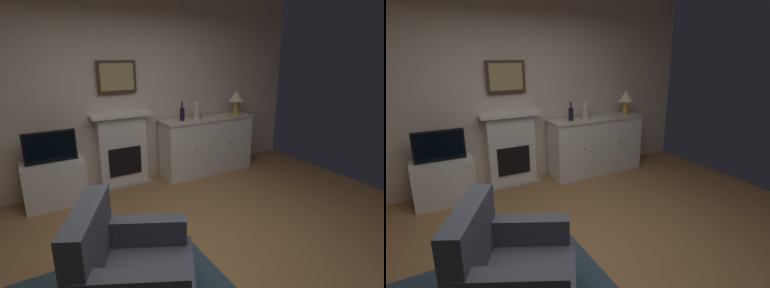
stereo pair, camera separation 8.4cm
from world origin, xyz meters
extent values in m
cube|color=#9E7042|center=(0.00, 0.00, -0.05)|extent=(6.36, 4.60, 0.10)
cube|color=beige|center=(0.00, 2.27, 1.43)|extent=(6.36, 0.06, 2.85)
cube|color=white|center=(0.00, 2.15, 0.53)|extent=(0.70, 0.18, 1.05)
cube|color=tan|center=(0.00, 2.05, 0.01)|extent=(0.77, 0.20, 0.03)
cube|color=black|center=(0.00, 2.05, 0.39)|extent=(0.48, 0.02, 0.42)
cube|color=white|center=(0.00, 2.12, 1.07)|extent=(0.87, 0.27, 0.05)
cube|color=#473323|center=(0.00, 2.19, 1.60)|extent=(0.55, 0.03, 0.45)
cube|color=tan|center=(0.00, 2.17, 1.60)|extent=(0.47, 0.01, 0.37)
cube|color=white|center=(1.37, 1.96, 0.45)|extent=(1.54, 0.45, 0.89)
cube|color=beige|center=(1.37, 1.96, 0.91)|extent=(1.57, 0.48, 0.03)
sphere|color=brown|center=(1.03, 1.73, 0.51)|extent=(0.02, 0.02, 0.02)
sphere|color=brown|center=(1.71, 1.73, 0.51)|extent=(0.02, 0.02, 0.02)
cylinder|color=#B79338|center=(1.95, 1.96, 1.03)|extent=(0.10, 0.10, 0.22)
cone|color=#EFE5C6|center=(1.95, 1.96, 1.23)|extent=(0.26, 0.26, 0.18)
cylinder|color=black|center=(0.91, 1.96, 1.02)|extent=(0.08, 0.08, 0.20)
cylinder|color=black|center=(0.91, 1.96, 1.17)|extent=(0.03, 0.03, 0.09)
cylinder|color=silver|center=(1.29, 1.94, 0.93)|extent=(0.06, 0.06, 0.00)
cylinder|color=silver|center=(1.29, 1.94, 0.97)|extent=(0.01, 0.01, 0.09)
cone|color=silver|center=(1.29, 1.94, 1.05)|extent=(0.07, 0.07, 0.07)
cylinder|color=silver|center=(1.40, 1.99, 0.93)|extent=(0.06, 0.06, 0.00)
cylinder|color=silver|center=(1.40, 1.99, 0.97)|extent=(0.01, 0.01, 0.09)
cone|color=silver|center=(1.40, 1.99, 1.05)|extent=(0.07, 0.07, 0.07)
cylinder|color=silver|center=(1.51, 1.98, 0.93)|extent=(0.06, 0.06, 0.00)
cylinder|color=silver|center=(1.51, 1.98, 0.97)|extent=(0.01, 0.01, 0.09)
cone|color=silver|center=(1.51, 1.98, 1.05)|extent=(0.07, 0.07, 0.07)
cylinder|color=beige|center=(1.14, 1.91, 1.04)|extent=(0.11, 0.11, 0.24)
sphere|color=beige|center=(1.14, 1.91, 1.16)|extent=(0.08, 0.08, 0.08)
cube|color=white|center=(-0.98, 1.98, 0.30)|extent=(0.75, 0.42, 0.59)
cube|color=black|center=(-0.98, 1.96, 0.79)|extent=(0.62, 0.06, 0.40)
cube|color=black|center=(-0.98, 1.93, 0.79)|extent=(0.57, 0.01, 0.35)
cube|color=#474C56|center=(-0.67, -0.27, 0.26)|extent=(1.06, 1.04, 0.32)
cube|color=#474C56|center=(-0.96, -0.12, 0.67)|extent=(0.48, 0.75, 0.50)
cube|color=#474C56|center=(-0.52, 0.01, 0.53)|extent=(0.71, 0.45, 0.22)
cylinder|color=#473323|center=(-0.22, -0.14, 0.05)|extent=(0.05, 0.05, 0.10)
cylinder|color=#473323|center=(-0.83, 0.17, 0.05)|extent=(0.05, 0.05, 0.10)
camera|label=1|loc=(-1.25, -2.03, 1.90)|focal=28.06mm
camera|label=2|loc=(-1.17, -2.07, 1.90)|focal=28.06mm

